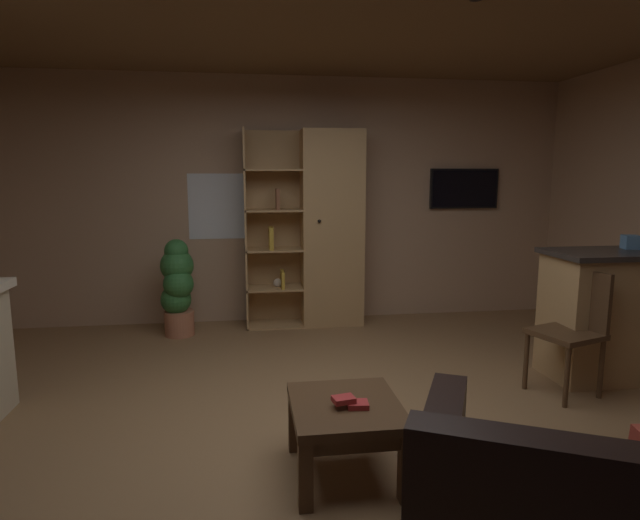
{
  "coord_description": "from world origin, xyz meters",
  "views": [
    {
      "loc": [
        -0.48,
        -3.03,
        1.6
      ],
      "look_at": [
        0.0,
        0.4,
        1.05
      ],
      "focal_mm": 29.42,
      "sensor_mm": 36.0,
      "label": 1
    }
  ],
  "objects_px": {
    "tissue_box": "(631,242)",
    "wall_mounted_tv": "(464,189)",
    "table_book_0": "(358,405)",
    "potted_floor_plant": "(177,285)",
    "bookshelf_cabinet": "(324,230)",
    "dining_chair": "(574,323)",
    "coffee_table": "(346,418)",
    "table_book_1": "(344,399)"
  },
  "relations": [
    {
      "from": "table_book_0",
      "to": "wall_mounted_tv",
      "type": "xyz_separation_m",
      "value": [
        1.92,
        3.22,
        1.04
      ]
    },
    {
      "from": "table_book_1",
      "to": "dining_chair",
      "type": "xyz_separation_m",
      "value": [
        1.9,
        0.9,
        0.08
      ]
    },
    {
      "from": "wall_mounted_tv",
      "to": "dining_chair",
      "type": "bearing_deg",
      "value": -92.46
    },
    {
      "from": "tissue_box",
      "to": "wall_mounted_tv",
      "type": "relative_size",
      "value": 0.15
    },
    {
      "from": "coffee_table",
      "to": "wall_mounted_tv",
      "type": "relative_size",
      "value": 0.81
    },
    {
      "from": "tissue_box",
      "to": "wall_mounted_tv",
      "type": "distance_m",
      "value": 2.1
    },
    {
      "from": "wall_mounted_tv",
      "to": "table_book_1",
      "type": "bearing_deg",
      "value": -121.84
    },
    {
      "from": "table_book_0",
      "to": "bookshelf_cabinet",
      "type": "bearing_deg",
      "value": 84.91
    },
    {
      "from": "potted_floor_plant",
      "to": "tissue_box",
      "type": "bearing_deg",
      "value": -22.27
    },
    {
      "from": "wall_mounted_tv",
      "to": "table_book_0",
      "type": "bearing_deg",
      "value": -120.8
    },
    {
      "from": "dining_chair",
      "to": "potted_floor_plant",
      "type": "xyz_separation_m",
      "value": [
        -3.08,
        1.88,
        -0.01
      ]
    },
    {
      "from": "dining_chair",
      "to": "wall_mounted_tv",
      "type": "distance_m",
      "value": 2.5
    },
    {
      "from": "dining_chair",
      "to": "table_book_0",
      "type": "bearing_deg",
      "value": -153.44
    },
    {
      "from": "coffee_table",
      "to": "potted_floor_plant",
      "type": "xyz_separation_m",
      "value": [
        -1.21,
        2.73,
        0.2
      ]
    },
    {
      "from": "table_book_0",
      "to": "wall_mounted_tv",
      "type": "distance_m",
      "value": 3.9
    },
    {
      "from": "table_book_0",
      "to": "potted_floor_plant",
      "type": "bearing_deg",
      "value": 114.35
    },
    {
      "from": "tissue_box",
      "to": "potted_floor_plant",
      "type": "height_order",
      "value": "tissue_box"
    },
    {
      "from": "bookshelf_cabinet",
      "to": "dining_chair",
      "type": "height_order",
      "value": "bookshelf_cabinet"
    },
    {
      "from": "dining_chair",
      "to": "potted_floor_plant",
      "type": "relative_size",
      "value": 0.94
    },
    {
      "from": "table_book_1",
      "to": "tissue_box",
      "type": "bearing_deg",
      "value": 25.66
    },
    {
      "from": "table_book_1",
      "to": "potted_floor_plant",
      "type": "relative_size",
      "value": 0.12
    },
    {
      "from": "bookshelf_cabinet",
      "to": "potted_floor_plant",
      "type": "bearing_deg",
      "value": -171.54
    },
    {
      "from": "bookshelf_cabinet",
      "to": "coffee_table",
      "type": "height_order",
      "value": "bookshelf_cabinet"
    },
    {
      "from": "table_book_0",
      "to": "table_book_1",
      "type": "bearing_deg",
      "value": 173.82
    },
    {
      "from": "table_book_0",
      "to": "potted_floor_plant",
      "type": "relative_size",
      "value": 0.11
    },
    {
      "from": "tissue_box",
      "to": "wall_mounted_tv",
      "type": "xyz_separation_m",
      "value": [
        -0.58,
        1.98,
        0.38
      ]
    },
    {
      "from": "tissue_box",
      "to": "potted_floor_plant",
      "type": "distance_m",
      "value": 4.1
    },
    {
      "from": "potted_floor_plant",
      "to": "wall_mounted_tv",
      "type": "relative_size",
      "value": 1.23
    },
    {
      "from": "bookshelf_cabinet",
      "to": "coffee_table",
      "type": "bearing_deg",
      "value": -96.22
    },
    {
      "from": "coffee_table",
      "to": "potted_floor_plant",
      "type": "bearing_deg",
      "value": 113.89
    },
    {
      "from": "coffee_table",
      "to": "table_book_0",
      "type": "height_order",
      "value": "table_book_0"
    },
    {
      "from": "bookshelf_cabinet",
      "to": "table_book_0",
      "type": "relative_size",
      "value": 19.2
    },
    {
      "from": "bookshelf_cabinet",
      "to": "coffee_table",
      "type": "distance_m",
      "value": 3.06
    },
    {
      "from": "tissue_box",
      "to": "table_book_1",
      "type": "relative_size",
      "value": 1.06
    },
    {
      "from": "table_book_1",
      "to": "potted_floor_plant",
      "type": "distance_m",
      "value": 3.02
    },
    {
      "from": "bookshelf_cabinet",
      "to": "table_book_0",
      "type": "bearing_deg",
      "value": -95.09
    },
    {
      "from": "tissue_box",
      "to": "dining_chair",
      "type": "relative_size",
      "value": 0.13
    },
    {
      "from": "table_book_0",
      "to": "dining_chair",
      "type": "relative_size",
      "value": 0.12
    },
    {
      "from": "table_book_1",
      "to": "potted_floor_plant",
      "type": "height_order",
      "value": "potted_floor_plant"
    },
    {
      "from": "bookshelf_cabinet",
      "to": "tissue_box",
      "type": "xyz_separation_m",
      "value": [
        2.23,
        -1.77,
        0.05
      ]
    },
    {
      "from": "dining_chair",
      "to": "table_book_1",
      "type": "bearing_deg",
      "value": -154.56
    },
    {
      "from": "bookshelf_cabinet",
      "to": "wall_mounted_tv",
      "type": "xyz_separation_m",
      "value": [
        1.65,
        0.21,
        0.43
      ]
    }
  ]
}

